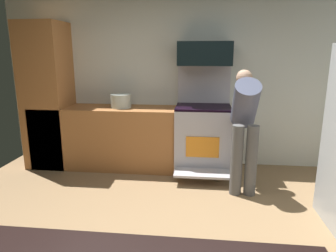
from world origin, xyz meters
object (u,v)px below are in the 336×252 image
Objects in this scene: microwave at (205,54)px; stock_pot at (121,101)px; oven_range at (203,136)px; person_cook at (245,122)px.

stock_pot is (-1.18, -0.08, -0.66)m from microwave.
oven_range is 1.02× the size of person_cook.
stock_pot is at bearing -176.13° from microwave.
oven_range reaches higher than person_cook.
microwave reaches higher than person_cook.
microwave is 1.16m from person_cook.
person_cook is at bearing -55.04° from microwave.
stock_pot is (-1.18, 0.01, 0.49)m from oven_range.
microwave is 2.51× the size of stock_pot.
microwave reaches higher than oven_range.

